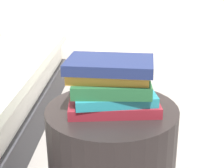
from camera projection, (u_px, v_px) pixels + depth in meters
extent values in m
cube|color=maroon|center=(114.00, 103.00, 1.07)|extent=(0.29, 0.20, 0.03)
cube|color=#1E727F|center=(114.00, 94.00, 1.05)|extent=(0.27, 0.20, 0.03)
cube|color=#1E512D|center=(113.00, 83.00, 1.05)|extent=(0.26, 0.22, 0.04)
cube|color=#B7842D|center=(109.00, 73.00, 1.03)|extent=(0.27, 0.20, 0.03)
cube|color=#19234C|center=(110.00, 64.00, 1.00)|extent=(0.29, 0.21, 0.03)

